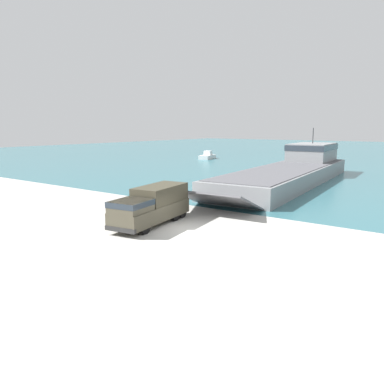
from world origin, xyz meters
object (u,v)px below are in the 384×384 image
object	(u,v)px
landing_craft	(294,168)
military_truck	(152,205)
soldier_on_ramp	(137,204)
mooring_bollard	(165,199)
moored_boat_a	(207,156)

from	to	relation	value
landing_craft	military_truck	distance (m)	29.10
soldier_on_ramp	mooring_bollard	bearing A→B (deg)	-52.32
landing_craft	military_truck	xyz separation A→B (m)	(-0.33, -29.10, -0.23)
moored_boat_a	soldier_on_ramp	bearing A→B (deg)	104.06
mooring_bollard	military_truck	bearing A→B (deg)	-57.31
military_truck	moored_boat_a	world-z (taller)	military_truck
moored_boat_a	mooring_bollard	bearing A→B (deg)	105.37
landing_craft	mooring_bollard	xyz separation A→B (m)	(-4.81, -22.12, -1.30)
soldier_on_ramp	mooring_bollard	distance (m)	5.73
landing_craft	soldier_on_ramp	distance (m)	27.83
mooring_bollard	landing_craft	bearing A→B (deg)	77.74
mooring_bollard	soldier_on_ramp	bearing A→B (deg)	-74.71
mooring_bollard	moored_boat_a	bearing A→B (deg)	118.53
moored_boat_a	mooring_bollard	size ratio (longest dim) A/B	8.59
landing_craft	military_truck	size ratio (longest dim) A/B	5.00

